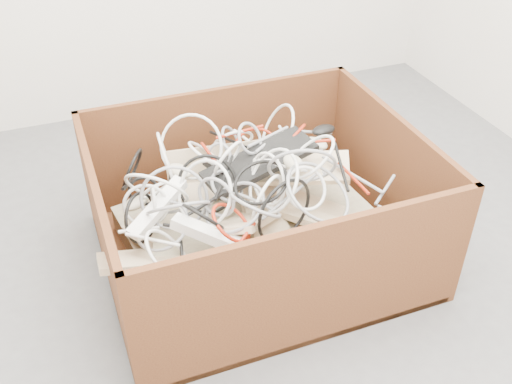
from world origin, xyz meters
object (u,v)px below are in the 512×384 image
object	(u,v)px
power_strip_right	(210,235)
vga_plug	(334,168)
cardboard_box	(254,230)
power_strip_left	(158,208)

from	to	relation	value
power_strip_right	vga_plug	world-z (taller)	power_strip_right
cardboard_box	power_strip_left	size ratio (longest dim) A/B	4.28
power_strip_right	vga_plug	xyz separation A→B (m)	(0.57, 0.23, -0.01)
cardboard_box	power_strip_left	bearing A→B (deg)	-174.29
cardboard_box	power_strip_right	world-z (taller)	cardboard_box
cardboard_box	vga_plug	distance (m)	0.39
power_strip_left	power_strip_right	world-z (taller)	power_strip_left
power_strip_left	vga_plug	world-z (taller)	power_strip_left
cardboard_box	power_strip_right	bearing A→B (deg)	-138.06
power_strip_left	power_strip_right	size ratio (longest dim) A/B	1.04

